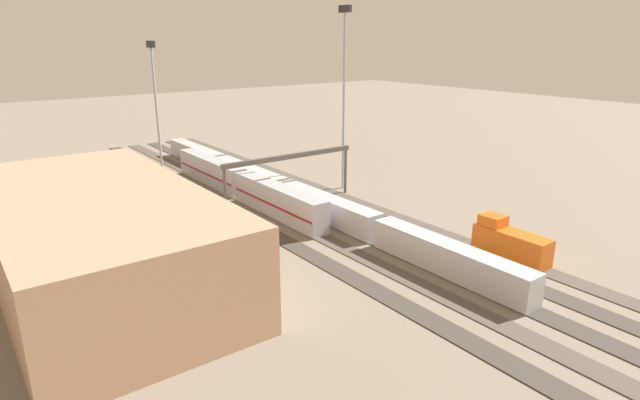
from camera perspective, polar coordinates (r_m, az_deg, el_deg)
ground_plane at (r=86.92m, az=-2.31°, el=-0.91°), size 400.00×400.00×0.00m
track_bed_0 at (r=92.65m, az=2.79°, el=0.28°), size 140.00×2.80×0.12m
track_bed_1 at (r=89.68m, az=0.32°, el=-0.28°), size 140.00×2.80×0.12m
track_bed_2 at (r=86.91m, az=-2.31°, el=-0.87°), size 140.00×2.80×0.12m
track_bed_3 at (r=84.33m, az=-5.11°, el=-1.51°), size 140.00×2.80×0.12m
track_bed_4 at (r=81.99m, az=-8.08°, el=-2.17°), size 140.00×2.80×0.12m
train_on_track_0 at (r=71.09m, az=20.07°, el=-4.39°), size 10.00×3.00×5.00m
train_on_track_3 at (r=92.37m, az=-8.62°, el=1.70°), size 47.20×3.06×5.00m
train_on_track_2 at (r=90.11m, az=-4.04°, el=1.07°), size 95.60×3.00×3.80m
light_mast_0 at (r=95.38m, az=2.66°, el=13.15°), size 2.80×0.70×32.64m
light_mast_1 at (r=101.90m, az=-17.62°, el=10.86°), size 2.80×0.70×26.79m
signal_gantry at (r=87.00m, az=-3.35°, el=4.17°), size 0.70×25.00×8.80m
maintenance_shed at (r=64.20m, az=-23.13°, el=-3.86°), size 43.71×20.97×11.02m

